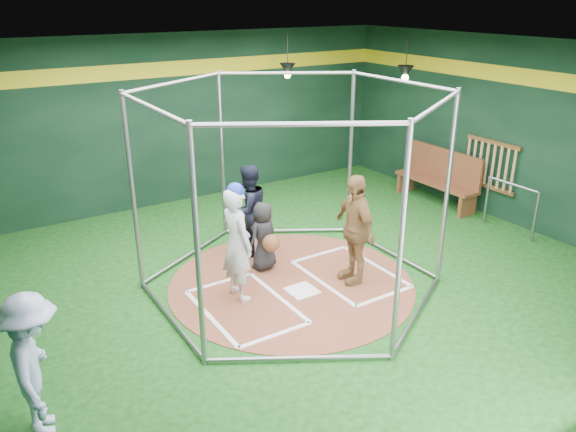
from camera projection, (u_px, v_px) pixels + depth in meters
room_shell at (291, 176)px, 8.10m from camera, size 10.10×9.10×3.53m
clay_disc at (291, 283)px, 8.74m from camera, size 3.80×3.80×0.01m
home_plate at (302, 290)px, 8.50m from camera, size 0.43×0.43×0.01m
batter_box_left at (245, 306)px, 8.07m from camera, size 1.17×1.77×0.01m
batter_box_right at (350, 274)px, 9.01m from camera, size 1.17×1.77×0.01m
batting_cage at (292, 193)px, 8.18m from camera, size 4.05×4.67×3.00m
bat_rack at (490, 165)px, 11.11m from camera, size 0.07×1.25×0.98m
pendant_lamp_near at (288, 69)px, 11.64m from camera, size 0.34×0.34×0.90m
pendant_lamp_far at (405, 72)px, 11.28m from camera, size 0.34×0.34×0.90m
batter_figure at (237, 242)px, 8.04m from camera, size 0.45×0.65×1.77m
visitor_leopard at (354, 229)px, 8.53m from camera, size 0.56×1.06×1.73m
catcher_figure at (264, 236)px, 8.99m from camera, size 0.64×0.65×1.14m
umpire at (248, 210)px, 9.44m from camera, size 0.87×0.74×1.59m
bystander_blue at (35, 365)px, 5.55m from camera, size 0.75×1.10×1.57m
dugout_bench at (439, 176)px, 11.93m from camera, size 0.47×2.00×1.17m
steel_railing at (511, 200)px, 10.40m from camera, size 0.05×1.12×0.97m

